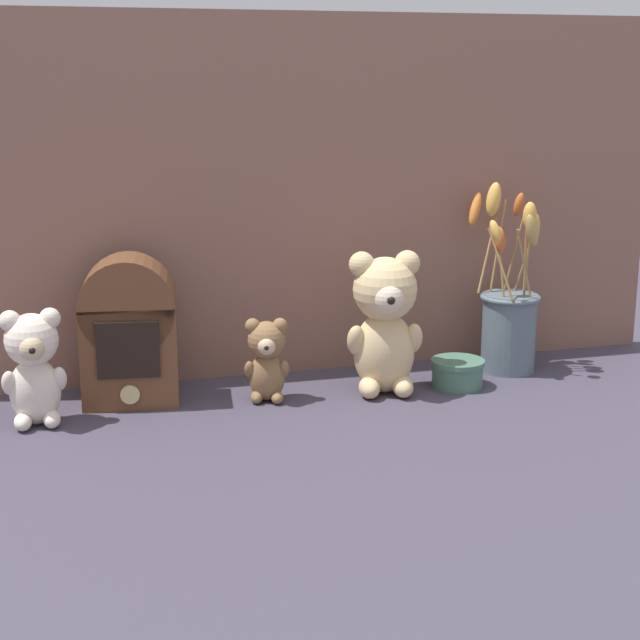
# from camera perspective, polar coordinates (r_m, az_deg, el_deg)

# --- Properties ---
(ground_plane) EXTENTS (4.00, 4.00, 0.00)m
(ground_plane) POSITION_cam_1_polar(r_m,az_deg,el_deg) (1.69, 0.18, -4.51)
(ground_plane) COLOR #3D3847
(backdrop_wall) EXTENTS (1.41, 0.02, 0.65)m
(backdrop_wall) POSITION_cam_1_polar(r_m,az_deg,el_deg) (1.77, -1.28, 7.11)
(backdrop_wall) COLOR #845B4C
(backdrop_wall) RESTS_ON ground
(teddy_bear_large) EXTENTS (0.14, 0.13, 0.25)m
(teddy_bear_large) POSITION_cam_1_polar(r_m,az_deg,el_deg) (1.68, 3.77, 0.00)
(teddy_bear_large) COLOR #DBBC84
(teddy_bear_large) RESTS_ON ground
(teddy_bear_medium) EXTENTS (0.10, 0.10, 0.19)m
(teddy_bear_medium) POSITION_cam_1_polar(r_m,az_deg,el_deg) (1.60, -16.34, -2.54)
(teddy_bear_medium) COLOR beige
(teddy_bear_medium) RESTS_ON ground
(teddy_bear_small) EXTENTS (0.08, 0.07, 0.14)m
(teddy_bear_small) POSITION_cam_1_polar(r_m,az_deg,el_deg) (1.65, -3.12, -2.23)
(teddy_bear_small) COLOR olive
(teddy_bear_small) RESTS_ON ground
(flower_vase) EXTENTS (0.13, 0.15, 0.35)m
(flower_vase) POSITION_cam_1_polar(r_m,az_deg,el_deg) (1.84, 10.94, 0.20)
(flower_vase) COLOR slate
(flower_vase) RESTS_ON ground
(vintage_radio) EXTENTS (0.17, 0.13, 0.25)m
(vintage_radio) POSITION_cam_1_polar(r_m,az_deg,el_deg) (1.66, -11.05, -0.55)
(vintage_radio) COLOR brown
(vintage_radio) RESTS_ON ground
(decorative_tin_tall) EXTENTS (0.10, 0.10, 0.05)m
(decorative_tin_tall) POSITION_cam_1_polar(r_m,az_deg,el_deg) (1.76, 8.00, -3.06)
(decorative_tin_tall) COLOR #47705B
(decorative_tin_tall) RESTS_ON ground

